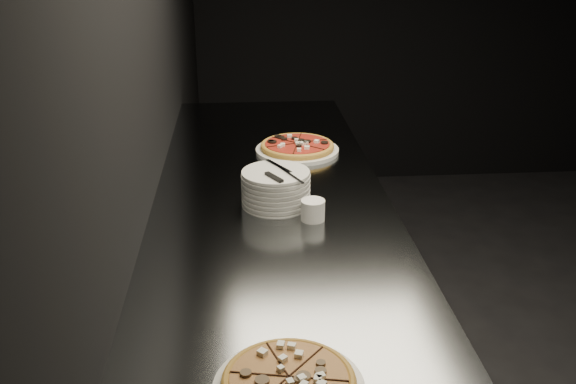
{
  "coord_description": "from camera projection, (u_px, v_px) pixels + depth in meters",
  "views": [
    {
      "loc": [
        -2.22,
        -1.82,
        1.72
      ],
      "look_at": [
        -2.08,
        0.01,
        0.95
      ],
      "focal_mm": 40.0,
      "sensor_mm": 36.0,
      "label": 1
    }
  ],
  "objects": [
    {
      "name": "pizza_tomato",
      "position": [
        297.0,
        147.0,
        2.42
      ],
      "size": [
        0.35,
        0.35,
        0.04
      ],
      "rotation": [
        0.0,
        0.0,
        0.31
      ],
      "color": "silver",
      "rests_on": "counter"
    },
    {
      "name": "pizza_mushroom",
      "position": [
        289.0,
        383.0,
        1.18
      ],
      "size": [
        0.3,
        0.3,
        0.03
      ],
      "rotation": [
        0.0,
        0.0,
        -0.2
      ],
      "color": "silver",
      "rests_on": "counter"
    },
    {
      "name": "wall_left",
      "position": [
        138.0,
        49.0,
        1.78
      ],
      "size": [
        0.02,
        5.0,
        2.8
      ],
      "primitive_type": "cube",
      "color": "black",
      "rests_on": "floor"
    },
    {
      "name": "plate_stack",
      "position": [
        276.0,
        188.0,
        1.96
      ],
      "size": [
        0.21,
        0.21,
        0.11
      ],
      "color": "silver",
      "rests_on": "counter"
    },
    {
      "name": "counter",
      "position": [
        274.0,
        327.0,
        2.17
      ],
      "size": [
        0.74,
        2.44,
        0.92
      ],
      "color": "slate",
      "rests_on": "floor"
    },
    {
      "name": "ramekin",
      "position": [
        313.0,
        209.0,
        1.86
      ],
      "size": [
        0.07,
        0.07,
        0.06
      ],
      "color": "silver",
      "rests_on": "counter"
    },
    {
      "name": "cutlery",
      "position": [
        279.0,
        172.0,
        1.92
      ],
      "size": [
        0.09,
        0.22,
        0.01
      ],
      "rotation": [
        0.0,
        0.0,
        0.51
      ],
      "color": "silver",
      "rests_on": "plate_stack"
    }
  ]
}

